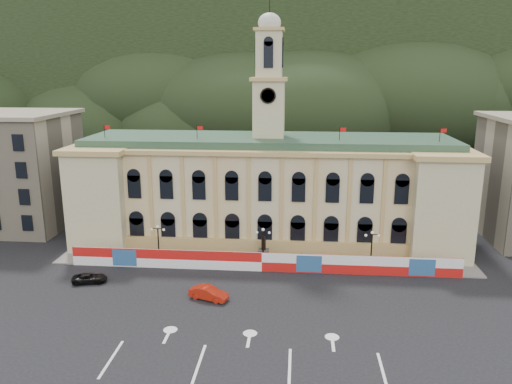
# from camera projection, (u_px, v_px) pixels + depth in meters

# --- Properties ---
(ground) EXTENTS (260.00, 260.00, 0.00)m
(ground) POSITION_uv_depth(u_px,v_px,m) (251.00, 331.00, 49.53)
(ground) COLOR black
(ground) RESTS_ON ground
(lane_markings) EXTENTS (26.00, 10.00, 0.02)m
(lane_markings) POSITION_uv_depth(u_px,v_px,m) (245.00, 359.00, 44.70)
(lane_markings) COLOR white
(lane_markings) RESTS_ON ground
(hill_ridge) EXTENTS (230.00, 80.00, 64.00)m
(hill_ridge) POSITION_uv_depth(u_px,v_px,m) (286.00, 86.00, 162.69)
(hill_ridge) COLOR black
(hill_ridge) RESTS_ON ground
(city_hall) EXTENTS (56.20, 17.60, 37.10)m
(city_hall) POSITION_uv_depth(u_px,v_px,m) (268.00, 189.00, 74.33)
(city_hall) COLOR beige
(city_hall) RESTS_ON ground
(side_building_left) EXTENTS (21.00, 17.00, 18.60)m
(side_building_left) POSITION_uv_depth(u_px,v_px,m) (5.00, 170.00, 80.74)
(side_building_left) COLOR tan
(side_building_left) RESTS_ON ground
(hoarding_fence) EXTENTS (50.00, 0.44, 2.50)m
(hoarding_fence) POSITION_uv_depth(u_px,v_px,m) (262.00, 262.00, 63.78)
(hoarding_fence) COLOR red
(hoarding_fence) RESTS_ON ground
(pavement) EXTENTS (56.00, 5.50, 0.16)m
(pavement) POSITION_uv_depth(u_px,v_px,m) (263.00, 262.00, 66.66)
(pavement) COLOR slate
(pavement) RESTS_ON ground
(statue) EXTENTS (1.40, 1.40, 3.72)m
(statue) POSITION_uv_depth(u_px,v_px,m) (264.00, 254.00, 66.64)
(statue) COLOR #595651
(statue) RESTS_ON ground
(lamp_left) EXTENTS (1.96, 0.44, 5.15)m
(lamp_left) POSITION_uv_depth(u_px,v_px,m) (158.00, 240.00, 66.38)
(lamp_left) COLOR black
(lamp_left) RESTS_ON ground
(lamp_center) EXTENTS (1.96, 0.44, 5.15)m
(lamp_center) POSITION_uv_depth(u_px,v_px,m) (263.00, 243.00, 65.21)
(lamp_center) COLOR black
(lamp_center) RESTS_ON ground
(lamp_right) EXTENTS (1.96, 0.44, 5.15)m
(lamp_right) POSITION_uv_depth(u_px,v_px,m) (372.00, 246.00, 64.05)
(lamp_right) COLOR black
(lamp_right) RESTS_ON ground
(red_sedan) EXTENTS (4.27, 5.41, 1.47)m
(red_sedan) POSITION_uv_depth(u_px,v_px,m) (209.00, 293.00, 56.09)
(red_sedan) COLOR #AA1C0C
(red_sedan) RESTS_ON ground
(black_suv) EXTENTS (3.76, 4.97, 1.14)m
(black_suv) POSITION_uv_depth(u_px,v_px,m) (90.00, 278.00, 60.49)
(black_suv) COLOR black
(black_suv) RESTS_ON ground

